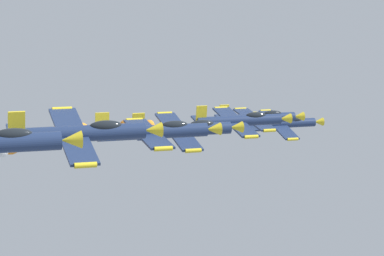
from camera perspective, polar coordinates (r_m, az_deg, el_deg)
airplane_lead at (r=111.25m, az=5.91°, el=0.30°), size 9.34×10.35×3.20m
airplane_left_inner at (r=100.65m, az=4.37°, el=0.65°), size 9.53×10.35×2.66m
airplane_right_inner at (r=89.92m, az=3.18°, el=0.50°), size 9.47×10.35×2.89m
smoke_trail_right_inner at (r=87.08m, az=-11.12°, el=-0.97°), size 4.99×21.91×4.49m
airplane_left_outer at (r=78.46m, az=-0.50°, el=-0.10°), size 9.42×10.35×3.03m
airplane_right_outer at (r=70.13m, az=-2.42°, el=-0.24°), size 9.55×10.35×2.49m
airplane_trailing at (r=58.97m, az=-7.17°, el=-0.33°), size 9.34×10.35×3.21m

